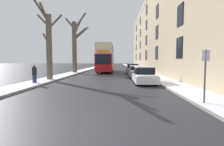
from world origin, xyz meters
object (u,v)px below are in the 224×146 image
(bare_tree_left_0, at_px, (48,43))
(street_sign_post, at_px, (205,74))
(double_decker_bus, at_px, (106,57))
(parked_car_0, at_px, (144,76))
(pedestrian_left_sidewalk, at_px, (34,74))
(parked_car_1, at_px, (137,72))
(parked_car_2, at_px, (133,69))
(bare_tree_left_1, at_px, (75,44))

(bare_tree_left_0, bearing_deg, street_sign_post, -42.60)
(bare_tree_left_0, xyz_separation_m, double_decker_bus, (4.53, 14.13, -1.02))
(parked_car_0, relative_size, pedestrian_left_sidewalk, 2.53)
(parked_car_0, relative_size, parked_car_1, 0.91)
(pedestrian_left_sidewalk, bearing_deg, parked_car_2, 22.21)
(double_decker_bus, relative_size, parked_car_0, 2.83)
(double_decker_bus, xyz_separation_m, street_sign_post, (5.64, -23.48, -1.25))
(parked_car_0, distance_m, parked_car_1, 5.57)
(bare_tree_left_0, distance_m, bare_tree_left_1, 10.52)
(bare_tree_left_1, distance_m, pedestrian_left_sidewalk, 13.78)
(parked_car_1, xyz_separation_m, pedestrian_left_sidewalk, (-8.89, -6.53, 0.24))
(bare_tree_left_1, relative_size, double_decker_bus, 0.76)
(bare_tree_left_0, distance_m, parked_car_2, 13.33)
(double_decker_bus, distance_m, street_sign_post, 24.18)
(bare_tree_left_1, bearing_deg, double_decker_bus, 38.84)
(parked_car_0, bearing_deg, street_sign_post, -79.84)
(parked_car_2, xyz_separation_m, pedestrian_left_sidewalk, (-8.89, -12.37, 0.19))
(bare_tree_left_0, xyz_separation_m, street_sign_post, (10.16, -9.35, -2.27))
(parked_car_1, bearing_deg, parked_car_0, -90.00)
(parked_car_1, relative_size, street_sign_post, 1.90)
(bare_tree_left_1, xyz_separation_m, street_sign_post, (10.17, -19.83, -3.17))
(double_decker_bus, relative_size, parked_car_1, 2.58)
(bare_tree_left_0, xyz_separation_m, bare_tree_left_1, (-0.00, 10.48, 0.89))
(double_decker_bus, xyz_separation_m, parked_car_0, (4.30, -15.99, -1.95))
(bare_tree_left_0, relative_size, bare_tree_left_1, 0.85)
(double_decker_bus, height_order, parked_car_2, double_decker_bus)
(double_decker_bus, distance_m, parked_car_1, 11.43)
(parked_car_0, xyz_separation_m, parked_car_1, (0.00, 5.57, -0.01))
(parked_car_1, xyz_separation_m, parked_car_2, (0.00, 5.84, 0.05))
(parked_car_2, relative_size, pedestrian_left_sidewalk, 2.54)
(parked_car_1, bearing_deg, street_sign_post, -84.13)
(parked_car_0, xyz_separation_m, street_sign_post, (1.34, -7.49, 0.69))
(parked_car_2, bearing_deg, bare_tree_left_0, -132.72)
(street_sign_post, bearing_deg, double_decker_bus, 103.51)
(parked_car_1, bearing_deg, pedestrian_left_sidewalk, -143.70)
(bare_tree_left_1, xyz_separation_m, parked_car_2, (8.82, -0.93, -3.82))
(parked_car_0, relative_size, parked_car_2, 0.99)
(parked_car_1, height_order, pedestrian_left_sidewalk, pedestrian_left_sidewalk)
(bare_tree_left_1, xyz_separation_m, double_decker_bus, (4.53, 3.65, -1.91))
(parked_car_0, height_order, parked_car_2, parked_car_2)
(double_decker_bus, xyz_separation_m, parked_car_2, (4.30, -4.58, -1.91))
(street_sign_post, bearing_deg, pedestrian_left_sidewalk, 147.45)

